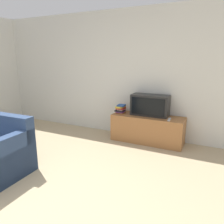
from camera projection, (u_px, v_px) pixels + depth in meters
ground_plane at (1, 215)px, 2.34m from camera, size 14.00×14.00×0.00m
wall_back at (119, 74)px, 4.67m from camera, size 9.00×0.06×2.60m
tv_stand at (147, 129)px, 4.34m from camera, size 1.40×0.48×0.53m
television at (150, 105)px, 4.28m from camera, size 0.73×0.33×0.41m
book_stack at (121, 109)px, 4.48m from camera, size 0.19×0.23×0.17m
remote_on_stand at (169, 119)px, 3.99m from camera, size 0.05×0.18×0.02m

